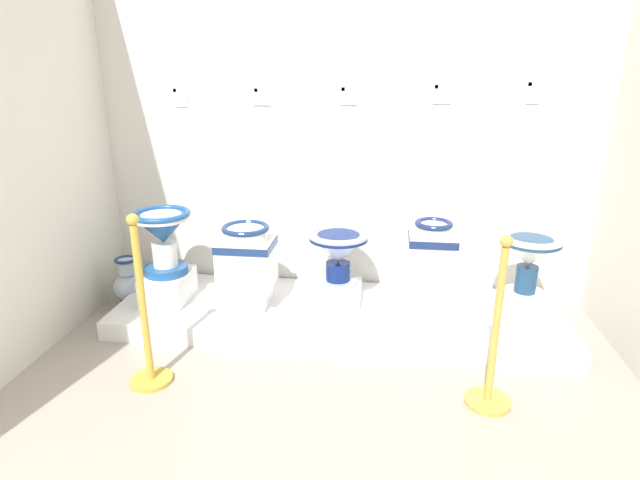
# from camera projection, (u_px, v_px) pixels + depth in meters

# --- Properties ---
(wall_back) EXTENTS (3.75, 0.06, 3.13)m
(wall_back) POSITION_uv_depth(u_px,v_px,m) (346.00, 87.00, 3.58)
(wall_back) COLOR silver
(wall_back) RESTS_ON ground_plane
(display_platform) EXTENTS (3.03, 0.90, 0.13)m
(display_platform) POSITION_uv_depth(u_px,v_px,m) (337.00, 314.00, 3.59)
(display_platform) COLOR white
(display_platform) RESTS_ON ground_plane
(plinth_block_pale_glazed) EXTENTS (0.29, 0.37, 0.20)m
(plinth_block_pale_glazed) POSITION_uv_depth(u_px,v_px,m) (168.00, 287.00, 3.64)
(plinth_block_pale_glazed) COLOR white
(plinth_block_pale_glazed) RESTS_ON display_platform
(antique_toilet_pale_glazed) EXTENTS (0.39, 0.39, 0.45)m
(antique_toilet_pale_glazed) POSITION_uv_depth(u_px,v_px,m) (163.00, 232.00, 3.51)
(antique_toilet_pale_glazed) COLOR #1E4F8E
(antique_toilet_pale_glazed) RESTS_ON plinth_block_pale_glazed
(plinth_block_leftmost) EXTENTS (0.29, 0.34, 0.14)m
(plinth_block_leftmost) POSITION_uv_depth(u_px,v_px,m) (249.00, 294.00, 3.59)
(plinth_block_leftmost) COLOR white
(plinth_block_leftmost) RESTS_ON display_platform
(antique_toilet_leftmost) EXTENTS (0.37, 0.32, 0.43)m
(antique_toilet_leftmost) POSITION_uv_depth(u_px,v_px,m) (247.00, 255.00, 3.50)
(antique_toilet_leftmost) COLOR white
(antique_toilet_leftmost) RESTS_ON plinth_block_leftmost
(plinth_block_central_ornate) EXTENTS (0.32, 0.36, 0.12)m
(plinth_block_central_ornate) POSITION_uv_depth(u_px,v_px,m) (338.00, 293.00, 3.64)
(plinth_block_central_ornate) COLOR white
(plinth_block_central_ornate) RESTS_ON display_platform
(antique_toilet_central_ornate) EXTENTS (0.42, 0.42, 0.40)m
(antique_toilet_central_ornate) POSITION_uv_depth(u_px,v_px,m) (338.00, 249.00, 3.53)
(antique_toilet_central_ornate) COLOR #ACB9E5
(antique_toilet_central_ornate) RESTS_ON plinth_block_central_ornate
(plinth_block_slender_white) EXTENTS (0.37, 0.39, 0.17)m
(plinth_block_slender_white) POSITION_uv_depth(u_px,v_px,m) (428.00, 298.00, 3.49)
(plinth_block_slender_white) COLOR white
(plinth_block_slender_white) RESTS_ON display_platform
(antique_toilet_slender_white) EXTENTS (0.31, 0.25, 0.46)m
(antique_toilet_slender_white) POSITION_uv_depth(u_px,v_px,m) (432.00, 254.00, 3.39)
(antique_toilet_slender_white) COLOR white
(antique_toilet_slender_white) RESTS_ON plinth_block_slender_white
(plinth_block_broad_patterned) EXTENTS (0.33, 0.31, 0.12)m
(plinth_block_broad_patterned) POSITION_uv_depth(u_px,v_px,m) (522.00, 308.00, 3.39)
(plinth_block_broad_patterned) COLOR white
(plinth_block_broad_patterned) RESTS_ON display_platform
(antique_toilet_broad_patterned) EXTENTS (0.39, 0.39, 0.44)m
(antique_toilet_broad_patterned) POSITION_uv_depth(u_px,v_px,m) (529.00, 256.00, 3.28)
(antique_toilet_broad_patterned) COLOR white
(antique_toilet_broad_patterned) RESTS_ON plinth_block_broad_patterned
(info_placard_first) EXTENTS (0.11, 0.01, 0.14)m
(info_placard_first) POSITION_uv_depth(u_px,v_px,m) (180.00, 96.00, 3.71)
(info_placard_first) COLOR white
(info_placard_second) EXTENTS (0.13, 0.01, 0.13)m
(info_placard_second) POSITION_uv_depth(u_px,v_px,m) (262.00, 96.00, 3.64)
(info_placard_second) COLOR white
(info_placard_third) EXTENTS (0.12, 0.01, 0.13)m
(info_placard_third) POSITION_uv_depth(u_px,v_px,m) (348.00, 95.00, 3.56)
(info_placard_third) COLOR white
(info_placard_fourth) EXTENTS (0.13, 0.01, 0.14)m
(info_placard_fourth) POSITION_uv_depth(u_px,v_px,m) (442.00, 93.00, 3.48)
(info_placard_fourth) COLOR white
(info_placard_fifth) EXTENTS (0.09, 0.01, 0.15)m
(info_placard_fifth) POSITION_uv_depth(u_px,v_px,m) (534.00, 91.00, 3.41)
(info_placard_fifth) COLOR white
(decorative_vase_companion) EXTENTS (0.23, 0.23, 0.37)m
(decorative_vase_companion) POSITION_uv_depth(u_px,v_px,m) (129.00, 284.00, 3.85)
(decorative_vase_companion) COLOR navy
(decorative_vase_companion) RESTS_ON ground_plane
(stanchion_post_near_left) EXTENTS (0.23, 0.23, 0.99)m
(stanchion_post_near_left) POSITION_uv_depth(u_px,v_px,m) (146.00, 332.00, 2.83)
(stanchion_post_near_left) COLOR gold
(stanchion_post_near_left) RESTS_ON ground_plane
(stanchion_post_near_right) EXTENTS (0.24, 0.24, 0.94)m
(stanchion_post_near_right) POSITION_uv_depth(u_px,v_px,m) (493.00, 355.00, 2.65)
(stanchion_post_near_right) COLOR gold
(stanchion_post_near_right) RESTS_ON ground_plane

